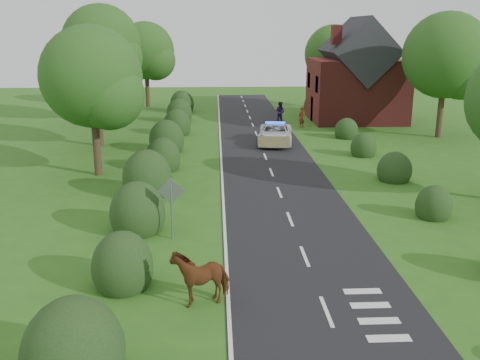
{
  "coord_description": "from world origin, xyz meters",
  "views": [
    {
      "loc": [
        -3.22,
        -18.05,
        8.1
      ],
      "look_at": [
        -2.12,
        5.91,
        1.3
      ],
      "focal_mm": 40.0,
      "sensor_mm": 36.0,
      "label": 1
    }
  ],
  "objects_px": {
    "police_van": "(275,134)",
    "road_sign": "(171,199)",
    "pedestrian_red": "(301,117)",
    "cow": "(201,279)",
    "pedestrian_purple": "(280,112)"
  },
  "relations": [
    {
      "from": "road_sign",
      "to": "police_van",
      "type": "distance_m",
      "value": 19.21
    },
    {
      "from": "pedestrian_red",
      "to": "cow",
      "type": "bearing_deg",
      "value": 32.79
    },
    {
      "from": "pedestrian_purple",
      "to": "pedestrian_red",
      "type": "bearing_deg",
      "value": 158.94
    },
    {
      "from": "road_sign",
      "to": "police_van",
      "type": "relative_size",
      "value": 0.46
    },
    {
      "from": "cow",
      "to": "pedestrian_purple",
      "type": "distance_m",
      "value": 33.09
    },
    {
      "from": "police_van",
      "to": "road_sign",
      "type": "bearing_deg",
      "value": -100.89
    },
    {
      "from": "road_sign",
      "to": "pedestrian_purple",
      "type": "height_order",
      "value": "road_sign"
    },
    {
      "from": "police_van",
      "to": "pedestrian_red",
      "type": "bearing_deg",
      "value": 73.36
    },
    {
      "from": "road_sign",
      "to": "pedestrian_red",
      "type": "height_order",
      "value": "road_sign"
    },
    {
      "from": "police_van",
      "to": "cow",
      "type": "bearing_deg",
      "value": -94.11
    },
    {
      "from": "cow",
      "to": "police_van",
      "type": "xyz_separation_m",
      "value": [
        4.84,
        23.27,
        0.02
      ]
    },
    {
      "from": "police_van",
      "to": "pedestrian_purple",
      "type": "xyz_separation_m",
      "value": [
        1.44,
        9.22,
        0.2
      ]
    },
    {
      "from": "road_sign",
      "to": "pedestrian_red",
      "type": "xyz_separation_m",
      "value": [
        9.06,
        24.76,
        -0.76
      ]
    },
    {
      "from": "pedestrian_purple",
      "to": "cow",
      "type": "bearing_deg",
      "value": 118.28
    },
    {
      "from": "pedestrian_red",
      "to": "pedestrian_purple",
      "type": "xyz_separation_m",
      "value": [
        -1.52,
        2.66,
        0.04
      ]
    }
  ]
}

